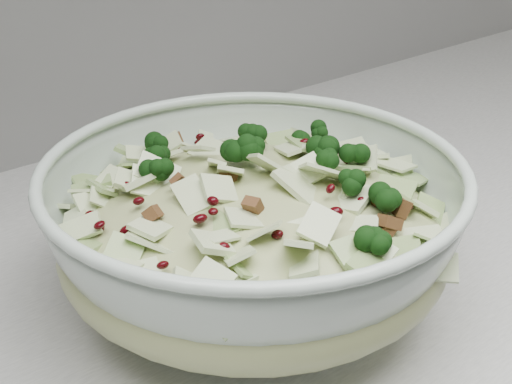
# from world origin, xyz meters

# --- Properties ---
(mixing_bowl) EXTENTS (0.36, 0.36, 0.13)m
(mixing_bowl) POSITION_xyz_m (0.24, 1.60, 0.97)
(mixing_bowl) COLOR silver
(mixing_bowl) RESTS_ON counter
(salad) EXTENTS (0.30, 0.30, 0.13)m
(salad) POSITION_xyz_m (0.24, 1.60, 0.99)
(salad) COLOR tan
(salad) RESTS_ON mixing_bowl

